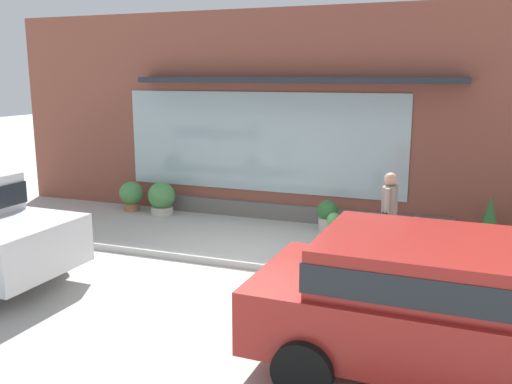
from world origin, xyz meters
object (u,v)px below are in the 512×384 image
at_px(fire_hydrant, 334,237).
at_px(parked_car_red, 440,300).
at_px(potted_plant_trailing_edge, 162,198).
at_px(potted_plant_by_entrance, 489,222).
at_px(potted_plant_window_center, 131,195).
at_px(potted_plant_doorstep, 327,216).
at_px(pedestrian_with_handbag, 389,213).
at_px(potted_plant_corner_tall, 415,228).

xyz_separation_m(fire_hydrant, parked_car_red, (1.86, -3.23, 0.42)).
height_order(potted_plant_trailing_edge, potted_plant_by_entrance, potted_plant_by_entrance).
height_order(potted_plant_trailing_edge, potted_plant_window_center, potted_plant_trailing_edge).
height_order(parked_car_red, potted_plant_by_entrance, parked_car_red).
relative_size(potted_plant_by_entrance, potted_plant_window_center, 1.38).
relative_size(potted_plant_doorstep, potted_plant_window_center, 0.96).
distance_m(fire_hydrant, pedestrian_with_handbag, 1.01).
relative_size(pedestrian_with_handbag, potted_plant_doorstep, 2.39).
bearing_deg(fire_hydrant, potted_plant_window_center, 159.78).
distance_m(pedestrian_with_handbag, potted_plant_window_center, 6.49).
relative_size(potted_plant_corner_tall, potted_plant_by_entrance, 0.51).
height_order(parked_car_red, potted_plant_corner_tall, parked_car_red).
height_order(potted_plant_doorstep, potted_plant_window_center, potted_plant_window_center).
relative_size(parked_car_red, potted_plant_window_center, 5.83).
distance_m(potted_plant_by_entrance, potted_plant_doorstep, 3.04).
bearing_deg(potted_plant_trailing_edge, pedestrian_with_handbag, -18.61).
xyz_separation_m(parked_car_red, potted_plant_by_entrance, (0.62, 5.19, -0.40)).
bearing_deg(potted_plant_window_center, potted_plant_trailing_edge, -5.31).
relative_size(potted_plant_corner_tall, potted_plant_doorstep, 0.73).
bearing_deg(potted_plant_window_center, fire_hydrant, -20.22).
bearing_deg(pedestrian_with_handbag, potted_plant_by_entrance, 142.84).
height_order(fire_hydrant, potted_plant_by_entrance, potted_plant_by_entrance).
distance_m(parked_car_red, potted_plant_by_entrance, 5.24).
bearing_deg(parked_car_red, potted_plant_corner_tall, 98.92).
distance_m(potted_plant_corner_tall, potted_plant_by_entrance, 1.34).
bearing_deg(potted_plant_doorstep, potted_plant_corner_tall, -0.22).
relative_size(parked_car_red, potted_plant_corner_tall, 8.28).
bearing_deg(potted_plant_by_entrance, parked_car_red, -96.83).
distance_m(potted_plant_corner_tall, potted_plant_window_center, 6.49).
bearing_deg(potted_plant_corner_tall, potted_plant_by_entrance, 8.12).
xyz_separation_m(potted_plant_corner_tall, potted_plant_by_entrance, (1.31, 0.19, 0.21)).
bearing_deg(potted_plant_corner_tall, potted_plant_doorstep, 179.78).
relative_size(parked_car_red, potted_plant_by_entrance, 4.22).
xyz_separation_m(potted_plant_corner_tall, potted_plant_window_center, (-6.48, 0.18, 0.13)).
bearing_deg(potted_plant_by_entrance, pedestrian_with_handbag, -130.46).
height_order(pedestrian_with_handbag, potted_plant_window_center, pedestrian_with_handbag).
bearing_deg(pedestrian_with_handbag, potted_plant_corner_tall, 173.45).
height_order(pedestrian_with_handbag, potted_plant_corner_tall, pedestrian_with_handbag).
bearing_deg(potted_plant_corner_tall, pedestrian_with_handbag, -99.84).
xyz_separation_m(pedestrian_with_handbag, potted_plant_window_center, (-6.19, 1.87, -0.55)).
bearing_deg(potted_plant_trailing_edge, fire_hydrant, -22.87).
bearing_deg(potted_plant_by_entrance, potted_plant_corner_tall, -171.88).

